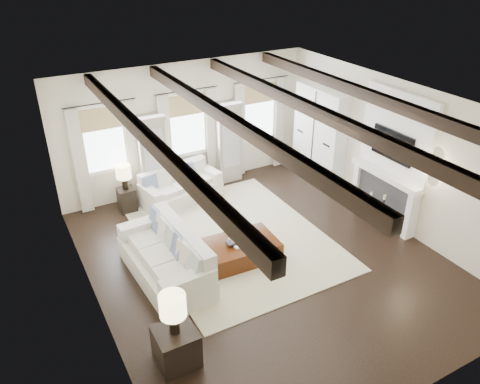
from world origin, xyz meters
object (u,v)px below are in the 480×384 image
side_table_front (176,346)px  side_table_back (127,200)px  sofa_back (180,187)px  ottoman (239,251)px  sofa_left (168,259)px

side_table_front → side_table_back: bearing=81.8°
sofa_back → ottoman: (0.09, -2.85, -0.14)m
side_table_front → ottoman: bearing=41.3°
ottoman → side_table_back: side_table_back is taller
ottoman → side_table_front: 2.77m
side_table_back → sofa_left: bearing=-90.9°
sofa_left → side_table_front: 2.09m
sofa_back → side_table_front: size_ratio=3.45×
ottoman → side_table_back: bearing=118.1°
sofa_back → ottoman: sofa_back is taller
side_table_back → side_table_front: bearing=-98.2°
side_table_front → side_table_back: 4.83m
ottoman → sofa_left: bearing=176.7°
sofa_left → ottoman: sofa_left is taller
sofa_back → side_table_front: (-1.99, -4.68, -0.04)m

